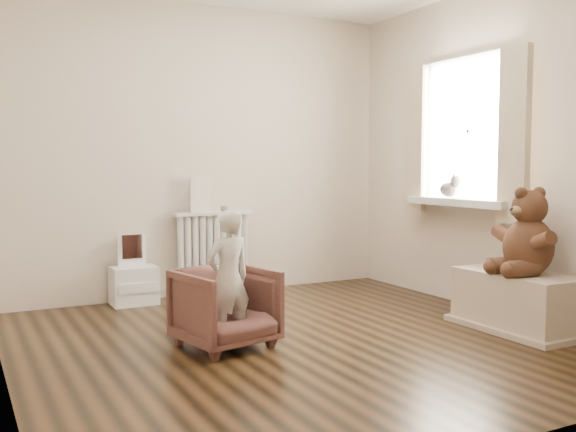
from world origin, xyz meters
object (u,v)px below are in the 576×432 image
armchair (226,308)px  teddy_bear (529,237)px  child (228,278)px  plush_cat (450,186)px  toy_vanity (134,272)px  toy_bench (518,302)px  radiator (214,253)px

armchair → teddy_bear: size_ratio=0.94×
child → plush_cat: plush_cat is taller
toy_vanity → toy_bench: 3.06m
child → plush_cat: 2.25m
toy_bench → teddy_bear: 0.48m
radiator → plush_cat: size_ratio=3.32×
armchair → child: child is taller
radiator → toy_bench: (1.48, -2.15, -0.19)m
child → radiator: bearing=-119.4°
toy_bench → plush_cat: size_ratio=3.82×
child → armchair: bearing=-101.4°
toy_vanity → armchair: 1.57m
toy_vanity → armchair: toy_vanity is taller
radiator → armchair: size_ratio=1.35×
toy_bench → teddy_bear: (0.01, -0.07, 0.47)m
toy_vanity → armchair: size_ratio=1.04×
plush_cat → armchair: bearing=-147.4°
plush_cat → child: bearing=-146.2°
radiator → toy_vanity: (-0.73, -0.03, -0.11)m
teddy_bear → plush_cat: (0.13, 0.96, 0.33)m
radiator → toy_vanity: 0.74m
radiator → plush_cat: bearing=-37.9°
toy_vanity → plush_cat: 2.75m
child → plush_cat: (2.15, 0.38, 0.55)m
toy_vanity → toy_bench: size_ratio=0.67×
toy_bench → plush_cat: plush_cat is taller
teddy_bear → plush_cat: bearing=89.1°
child → teddy_bear: teddy_bear is taller
toy_vanity → plush_cat: size_ratio=2.58×
toy_vanity → child: 1.63m
radiator → armchair: 1.68m
radiator → toy_vanity: bearing=-177.6°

